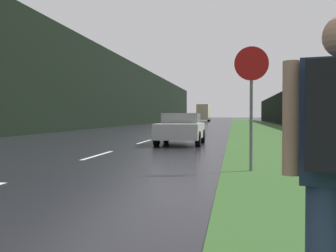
{
  "coord_description": "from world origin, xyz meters",
  "views": [
    {
      "loc": [
        4.22,
        0.03,
        1.25
      ],
      "look_at": [
        2.01,
        14.28,
        0.9
      ],
      "focal_mm": 45.0,
      "sensor_mm": 36.0,
      "label": 1
    }
  ],
  "objects": [
    {
      "name": "stop_sign",
      "position": [
        4.61,
        9.55,
        1.76
      ],
      "size": [
        0.76,
        0.07,
        2.79
      ],
      "color": "slate",
      "rests_on": "ground_plane"
    },
    {
      "name": "lane_stripe_e",
      "position": [
        0.0,
        26.77,
        0.0
      ],
      "size": [
        0.12,
        3.0,
        0.01
      ],
      "primitive_type": "cube",
      "color": "silver",
      "rests_on": "ground_plane"
    },
    {
      "name": "grass_verge",
      "position": [
        6.95,
        40.0,
        0.01
      ],
      "size": [
        6.0,
        240.0,
        0.02
      ],
      "primitive_type": "cube",
      "color": "#2D5123",
      "rests_on": "ground_plane"
    },
    {
      "name": "delivery_truck",
      "position": [
        -1.97,
        88.46,
        1.89
      ],
      "size": [
        2.54,
        7.85,
        3.57
      ],
      "color": "#6E684F",
      "rests_on": "ground_plane"
    },
    {
      "name": "lane_stripe_d",
      "position": [
        0.0,
        19.77,
        0.0
      ],
      "size": [
        0.12,
        3.0,
        0.01
      ],
      "primitive_type": "cube",
      "color": "silver",
      "rests_on": "ground_plane"
    },
    {
      "name": "treeline_near_side",
      "position": [
        12.95,
        50.0,
        2.59
      ],
      "size": [
        2.0,
        140.0,
        5.18
      ],
      "primitive_type": "cube",
      "color": "black",
      "rests_on": "ground_plane"
    },
    {
      "name": "treeline_far_side",
      "position": [
        -9.95,
        50.0,
        4.17
      ],
      "size": [
        2.0,
        140.0,
        8.34
      ],
      "primitive_type": "cube",
      "color": "black",
      "rests_on": "ground_plane"
    },
    {
      "name": "car_passing_near",
      "position": [
        1.97,
        18.19,
        0.69
      ],
      "size": [
        1.9,
        4.02,
        1.36
      ],
      "rotation": [
        0.0,
        0.0,
        3.14
      ],
      "color": "#BCBCBC",
      "rests_on": "ground_plane"
    },
    {
      "name": "lane_stripe_c",
      "position": [
        0.0,
        12.77,
        0.0
      ],
      "size": [
        0.12,
        3.0,
        0.01
      ],
      "primitive_type": "cube",
      "color": "silver",
      "rests_on": "ground_plane"
    },
    {
      "name": "lane_stripe_f",
      "position": [
        0.0,
        33.77,
        0.0
      ],
      "size": [
        0.12,
        3.0,
        0.01
      ],
      "primitive_type": "cube",
      "color": "silver",
      "rests_on": "ground_plane"
    }
  ]
}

